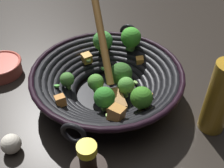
{
  "coord_description": "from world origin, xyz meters",
  "views": [
    {
      "loc": [
        0.15,
        -0.5,
        0.49
      ],
      "look_at": [
        0.01,
        0.02,
        0.03
      ],
      "focal_mm": 43.49,
      "sensor_mm": 36.0,
      "label": 1
    }
  ],
  "objects_px": {
    "prep_bowl": "(1,67)",
    "garlic_bulb": "(11,144)",
    "cooking_oil_bottle": "(221,96)",
    "wok": "(108,79)"
  },
  "relations": [
    {
      "from": "prep_bowl",
      "to": "garlic_bulb",
      "type": "xyz_separation_m",
      "value": [
        0.17,
        -0.23,
        -0.0
      ]
    },
    {
      "from": "cooking_oil_bottle",
      "to": "garlic_bulb",
      "type": "xyz_separation_m",
      "value": [
        -0.41,
        -0.18,
        -0.08
      ]
    },
    {
      "from": "prep_bowl",
      "to": "cooking_oil_bottle",
      "type": "bearing_deg",
      "value": -5.19
    },
    {
      "from": "garlic_bulb",
      "to": "cooking_oil_bottle",
      "type": "bearing_deg",
      "value": 23.59
    },
    {
      "from": "cooking_oil_bottle",
      "to": "garlic_bulb",
      "type": "distance_m",
      "value": 0.46
    },
    {
      "from": "wok",
      "to": "prep_bowl",
      "type": "height_order",
      "value": "wok"
    },
    {
      "from": "cooking_oil_bottle",
      "to": "prep_bowl",
      "type": "height_order",
      "value": "cooking_oil_bottle"
    },
    {
      "from": "wok",
      "to": "garlic_bulb",
      "type": "distance_m",
      "value": 0.27
    },
    {
      "from": "prep_bowl",
      "to": "wok",
      "type": "bearing_deg",
      "value": -2.38
    },
    {
      "from": "wok",
      "to": "cooking_oil_bottle",
      "type": "height_order",
      "value": "wok"
    }
  ]
}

